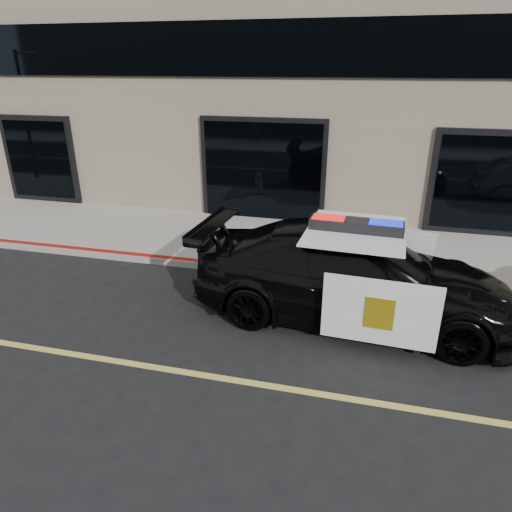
# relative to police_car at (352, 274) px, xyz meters

# --- Properties ---
(ground) EXTENTS (120.00, 120.00, 0.00)m
(ground) POSITION_rel_police_car_xyz_m (-1.70, -2.25, -0.81)
(ground) COLOR black
(ground) RESTS_ON ground
(sidewalk_n) EXTENTS (60.00, 3.50, 0.15)m
(sidewalk_n) POSITION_rel_police_car_xyz_m (-1.70, 3.00, -0.73)
(sidewalk_n) COLOR gray
(sidewalk_n) RESTS_ON ground
(police_car) EXTENTS (2.87, 5.74, 1.80)m
(police_car) POSITION_rel_police_car_xyz_m (0.00, 0.00, 0.00)
(police_car) COLOR black
(police_car) RESTS_ON ground
(fire_hydrant) EXTENTS (0.32, 0.45, 0.72)m
(fire_hydrant) POSITION_rel_police_car_xyz_m (-3.40, 2.09, -0.32)
(fire_hydrant) COLOR silver
(fire_hydrant) RESTS_ON sidewalk_n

